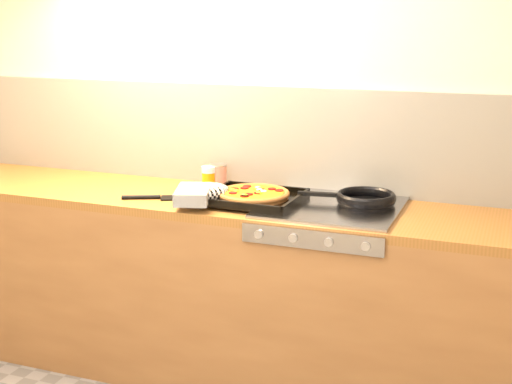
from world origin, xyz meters
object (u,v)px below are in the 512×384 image
at_px(frying_pan, 365,199).
at_px(tomato_can, 218,176).
at_px(pizza_on_tray, 238,195).
at_px(juice_glass, 209,178).

height_order(frying_pan, tomato_can, tomato_can).
relative_size(pizza_on_tray, tomato_can, 4.52).
bearing_deg(frying_pan, juice_glass, 176.33).
bearing_deg(pizza_on_tray, juice_glass, 139.38).
bearing_deg(tomato_can, frying_pan, -6.94).
bearing_deg(frying_pan, pizza_on_tray, -164.68).
height_order(pizza_on_tray, tomato_can, tomato_can).
height_order(pizza_on_tray, frying_pan, pizza_on_tray).
height_order(pizza_on_tray, juice_glass, juice_glass).
xyz_separation_m(frying_pan, juice_glass, (-0.78, 0.05, 0.02)).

